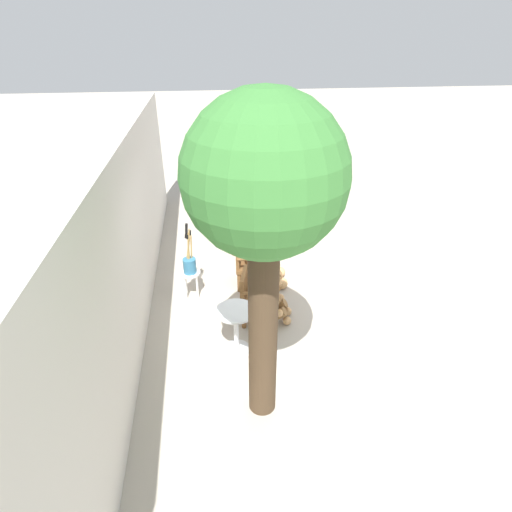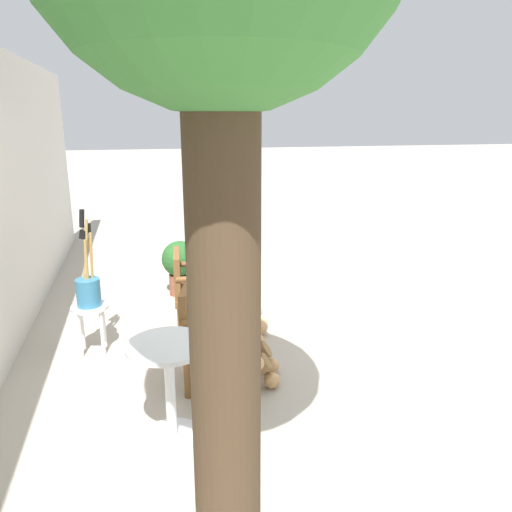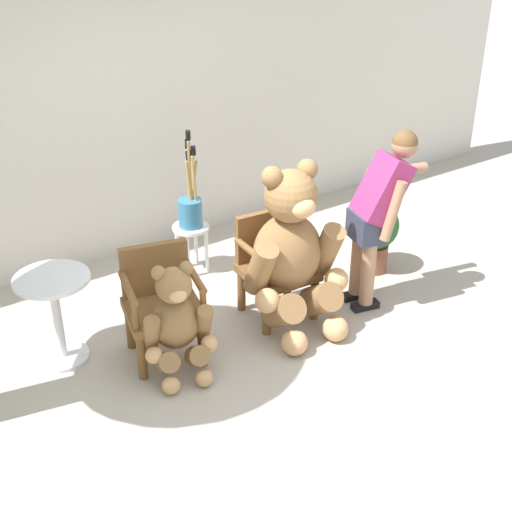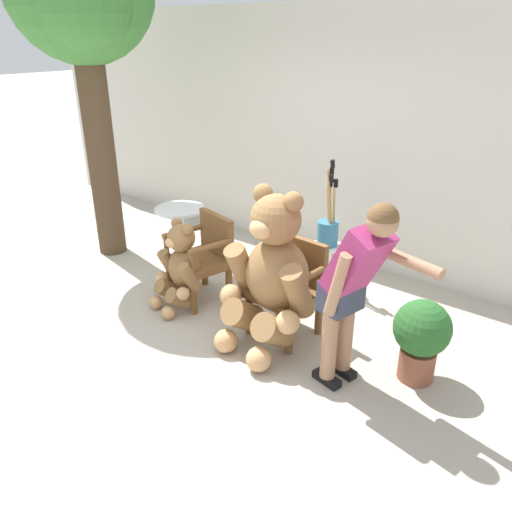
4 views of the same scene
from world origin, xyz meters
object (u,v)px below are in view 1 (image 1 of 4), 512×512
at_px(patio_tree, 268,187).
at_px(wooden_chair_left, 255,295).
at_px(potted_plant, 237,236).
at_px(person_visitor, 261,220).
at_px(round_side_table, 236,326).
at_px(teddy_bear_small, 273,296).
at_px(teddy_bear_large, 261,250).
at_px(brush_bucket, 189,262).
at_px(white_stool, 191,278).
at_px(wooden_chair_right, 247,262).

bearing_deg(patio_tree, wooden_chair_left, -3.68).
height_order(wooden_chair_left, potted_plant, wooden_chair_left).
distance_m(person_visitor, patio_tree, 4.00).
bearing_deg(round_side_table, person_visitor, -15.93).
height_order(teddy_bear_small, round_side_table, teddy_bear_small).
height_order(teddy_bear_small, person_visitor, person_visitor).
height_order(teddy_bear_large, potted_plant, teddy_bear_large).
relative_size(teddy_bear_large, brush_bucket, 1.54).
bearing_deg(teddy_bear_large, person_visitor, -7.49).
xyz_separation_m(wooden_chair_left, teddy_bear_large, (1.04, -0.25, 0.22)).
height_order(brush_bucket, patio_tree, patio_tree).
height_order(teddy_bear_large, brush_bucket, teddy_bear_large).
distance_m(teddy_bear_small, patio_tree, 2.89).
distance_m(teddy_bear_small, white_stool, 1.55).
bearing_deg(wooden_chair_right, patio_tree, 177.78).
height_order(wooden_chair_left, patio_tree, patio_tree).
xyz_separation_m(person_visitor, patio_tree, (-3.49, 0.47, 1.89)).
height_order(wooden_chair_left, round_side_table, wooden_chair_left).
height_order(brush_bucket, potted_plant, brush_bucket).
distance_m(wooden_chair_left, white_stool, 1.31).
distance_m(teddy_bear_small, round_side_table, 0.93).
bearing_deg(teddy_bear_small, wooden_chair_right, 15.02).
bearing_deg(brush_bucket, person_visitor, -53.59).
bearing_deg(teddy_bear_small, brush_bucket, 56.25).
relative_size(white_stool, brush_bucket, 0.51).
bearing_deg(teddy_bear_small, white_stool, 56.39).
bearing_deg(teddy_bear_small, potted_plant, 8.73).
height_order(teddy_bear_large, person_visitor, person_visitor).
bearing_deg(wooden_chair_left, brush_bucket, 50.22).
bearing_deg(teddy_bear_small, teddy_bear_large, 1.71).
bearing_deg(patio_tree, round_side_table, 14.91).
bearing_deg(round_side_table, potted_plant, -5.90).
height_order(brush_bucket, round_side_table, brush_bucket).
relative_size(patio_tree, potted_plant, 5.42).
relative_size(white_stool, potted_plant, 0.68).
relative_size(person_visitor, white_stool, 3.33).
distance_m(wooden_chair_right, brush_bucket, 1.04).
xyz_separation_m(wooden_chair_left, person_visitor, (1.84, -0.36, 0.45)).
relative_size(wooden_chair_right, round_side_table, 1.19).
bearing_deg(person_visitor, wooden_chair_left, 168.91).
xyz_separation_m(wooden_chair_right, person_visitor, (0.79, -0.36, 0.45)).
relative_size(brush_bucket, round_side_table, 1.26).
height_order(wooden_chair_right, brush_bucket, brush_bucket).
xyz_separation_m(teddy_bear_large, potted_plant, (1.19, 0.31, -0.29)).
bearing_deg(person_visitor, potted_plant, 47.09).
bearing_deg(white_stool, potted_plant, -34.01).
bearing_deg(potted_plant, patio_tree, 179.32).
bearing_deg(wooden_chair_left, potted_plant, 1.54).
bearing_deg(potted_plant, round_side_table, 174.10).
xyz_separation_m(wooden_chair_right, round_side_table, (-1.74, 0.36, -0.01)).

